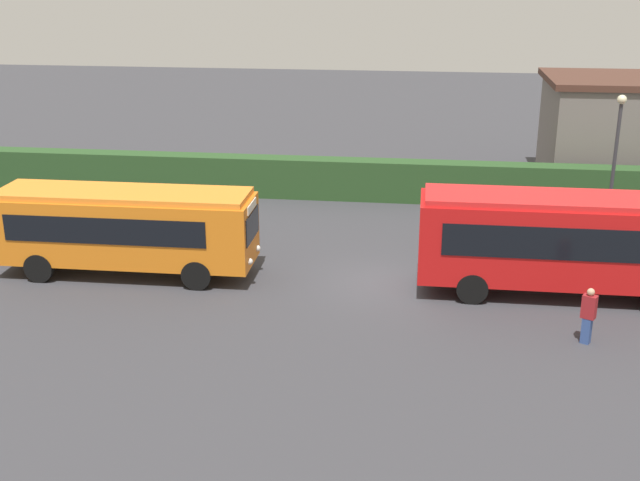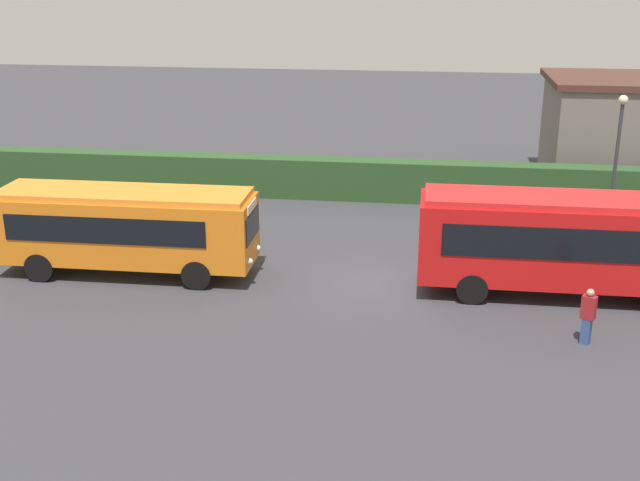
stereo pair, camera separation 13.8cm
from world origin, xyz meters
The scene contains 6 objects.
ground_plane centered at (0.00, 0.00, 0.00)m, with size 113.59×113.59×0.00m, color #38383D.
bus_orange centered at (-8.68, -0.22, 1.74)m, with size 8.98×2.52×2.99m.
bus_red centered at (5.89, -0.22, 1.91)m, with size 9.32×2.47×3.33m.
person_center centered at (6.14, -3.76, 0.88)m, with size 0.46×0.41×1.67m.
hedge_row centered at (0.00, 10.23, 0.91)m, with size 68.79×1.11×1.83m, color #284A23.
lamppost centered at (8.67, 6.33, 3.48)m, with size 0.36×0.36×5.56m.
Camera 1 is at (1.33, -25.48, 10.29)m, focal length 45.46 mm.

